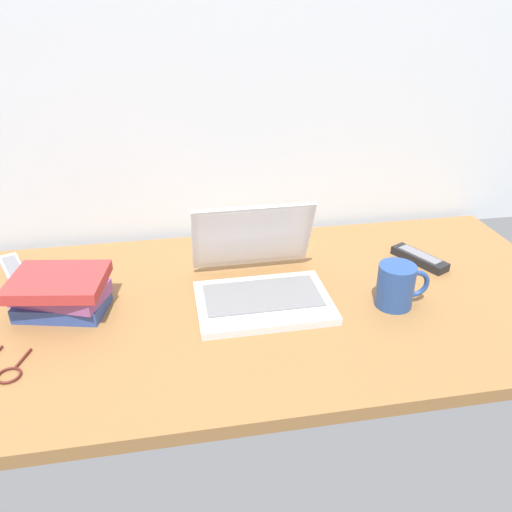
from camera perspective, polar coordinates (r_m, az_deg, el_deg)
desk at (r=1.23m, az=-0.62°, el=-5.62°), size 1.60×0.76×0.03m
laptop at (r=1.23m, az=0.39°, el=-2.52°), size 0.31×0.30×0.21m
coffee_mug at (r=1.23m, az=15.36°, el=-3.14°), size 0.13×0.09×0.10m
remote_control_near at (r=1.45m, az=17.69°, el=-0.24°), size 0.11×0.16×0.02m
remote_control_far at (r=1.47m, az=-25.32°, el=-1.38°), size 0.11×0.17×0.02m
book_stack at (r=1.24m, az=-20.92°, el=-3.85°), size 0.23×0.19×0.09m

